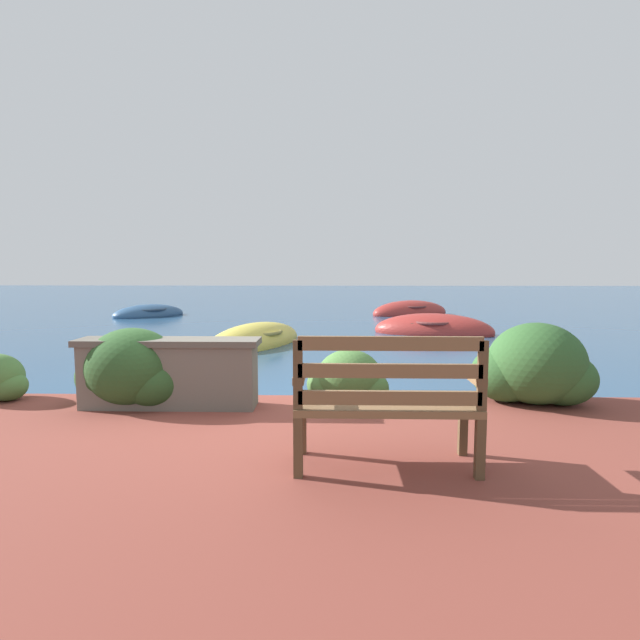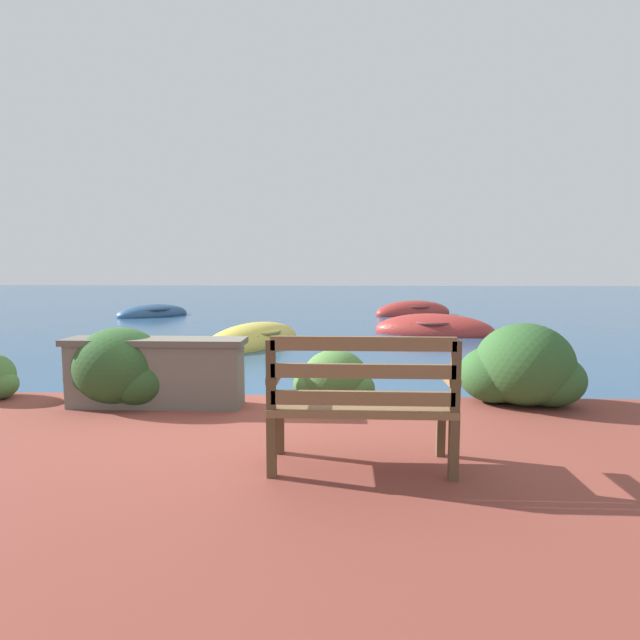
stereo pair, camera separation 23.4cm
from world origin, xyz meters
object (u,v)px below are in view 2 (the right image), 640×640
at_px(park_bench, 361,399).
at_px(mooring_buoy, 203,364).
at_px(rowboat_far, 153,314).
at_px(rowboat_outer, 413,313).
at_px(rowboat_nearest, 254,342).
at_px(rowboat_mid, 434,331).

relative_size(park_bench, mooring_buoy, 2.18).
height_order(rowboat_far, rowboat_outer, rowboat_outer).
bearing_deg(rowboat_nearest, rowboat_far, -119.21).
height_order(rowboat_mid, mooring_buoy, rowboat_mid).
bearing_deg(rowboat_nearest, mooring_buoy, 16.73).
xyz_separation_m(rowboat_mid, mooring_buoy, (-4.36, -4.41, 0.02)).
height_order(park_bench, rowboat_outer, park_bench).
xyz_separation_m(park_bench, mooring_buoy, (-2.30, 4.28, -0.61)).
bearing_deg(rowboat_far, mooring_buoy, 70.87).
bearing_deg(park_bench, rowboat_nearest, 104.62).
bearing_deg(rowboat_outer, rowboat_far, -17.85).
distance_m(rowboat_nearest, rowboat_mid, 4.43).
bearing_deg(rowboat_mid, mooring_buoy, 60.71).
relative_size(rowboat_nearest, rowboat_far, 1.24).
bearing_deg(rowboat_mid, rowboat_nearest, 40.58).
distance_m(rowboat_nearest, rowboat_outer, 7.99).
relative_size(rowboat_mid, rowboat_far, 1.20).
height_order(park_bench, rowboat_nearest, park_bench).
xyz_separation_m(park_bench, rowboat_mid, (2.06, 8.68, -0.63)).
relative_size(rowboat_far, mooring_buoy, 4.47).
bearing_deg(rowboat_outer, mooring_buoy, 41.48).
distance_m(rowboat_nearest, rowboat_far, 7.55).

